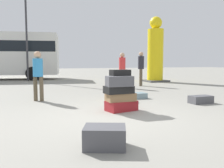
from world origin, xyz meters
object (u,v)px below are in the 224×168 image
object	(u,v)px
lamp_post	(26,13)
suitcase_slate_behind_tower	(138,95)
suitcase_tan_white_trunk	(117,91)
yellow_dummy_statue	(155,53)
suitcase_charcoal_foreground_far	(105,137)
suitcase_tower	(120,93)
person_passerby_in_red	(141,66)
person_bearded_onlooker	(122,67)
suitcase_charcoal_left_side	(201,100)
person_tourist_with_camera	(38,72)

from	to	relation	value
lamp_post	suitcase_slate_behind_tower	bearing A→B (deg)	-69.31
suitcase_tan_white_trunk	yellow_dummy_statue	xyz separation A→B (m)	(4.83, 5.75, 1.46)
suitcase_charcoal_foreground_far	lamp_post	world-z (taller)	lamp_post
suitcase_tower	person_passerby_in_red	xyz separation A→B (m)	(3.34, 5.27, 0.58)
suitcase_slate_behind_tower	suitcase_tan_white_trunk	bearing A→B (deg)	-169.56
suitcase_tower	yellow_dummy_statue	distance (m)	9.17
suitcase_charcoal_foreground_far	suitcase_tan_white_trunk	bearing A→B (deg)	87.84
person_bearded_onlooker	lamp_post	size ratio (longest dim) A/B	0.25
suitcase_charcoal_foreground_far	yellow_dummy_statue	world-z (taller)	yellow_dummy_statue
suitcase_charcoal_foreground_far	yellow_dummy_statue	distance (m)	11.67
person_bearded_onlooker	suitcase_charcoal_foreground_far	bearing A→B (deg)	-16.27
suitcase_charcoal_left_side	suitcase_slate_behind_tower	distance (m)	1.99
suitcase_tower	person_bearded_onlooker	size ratio (longest dim) A/B	0.62
suitcase_tower	person_tourist_with_camera	xyz separation A→B (m)	(-1.78, 2.27, 0.47)
suitcase_charcoal_left_side	person_tourist_with_camera	distance (m)	4.95
person_passerby_in_red	person_tourist_with_camera	bearing A→B (deg)	-22.68
suitcase_charcoal_foreground_far	person_bearded_onlooker	bearing A→B (deg)	87.30
suitcase_charcoal_left_side	person_tourist_with_camera	world-z (taller)	person_tourist_with_camera
suitcase_charcoal_foreground_far	person_bearded_onlooker	xyz separation A→B (m)	(3.28, 7.02, 0.82)
lamp_post	suitcase_tan_white_trunk	bearing A→B (deg)	-74.26
suitcase_charcoal_foreground_far	person_tourist_with_camera	bearing A→B (deg)	120.20
suitcase_tower	yellow_dummy_statue	bearing A→B (deg)	53.58
suitcase_charcoal_foreground_far	person_bearded_onlooker	distance (m)	7.79
person_tourist_with_camera	person_passerby_in_red	world-z (taller)	person_passerby_in_red
person_passerby_in_red	suitcase_tan_white_trunk	bearing A→B (deg)	0.10
suitcase_charcoal_foreground_far	lamp_post	xyz separation A→B (m)	(-0.78, 12.63, 4.03)
suitcase_slate_behind_tower	yellow_dummy_statue	distance (m)	7.11
person_tourist_with_camera	lamp_post	distance (m)	8.78
person_passerby_in_red	person_bearded_onlooker	bearing A→B (deg)	-32.18
suitcase_slate_behind_tower	person_tourist_with_camera	xyz separation A→B (m)	(-3.14, 0.57, 0.82)
person_passerby_in_red	suitcase_charcoal_left_side	bearing A→B (deg)	28.96
suitcase_tan_white_trunk	lamp_post	world-z (taller)	lamp_post
suitcase_tan_white_trunk	person_bearded_onlooker	world-z (taller)	person_bearded_onlooker
suitcase_tower	person_passerby_in_red	distance (m)	6.26
person_tourist_with_camera	lamp_post	size ratio (longest dim) A/B	0.24
suitcase_charcoal_foreground_far	person_bearded_onlooker	world-z (taller)	person_bearded_onlooker
suitcase_charcoal_left_side	suitcase_charcoal_foreground_far	distance (m)	4.47
suitcase_tan_white_trunk	person_passerby_in_red	bearing A→B (deg)	76.92
suitcase_charcoal_foreground_far	person_passerby_in_red	world-z (taller)	person_passerby_in_red
suitcase_slate_behind_tower	person_bearded_onlooker	distance (m)	3.32
suitcase_tan_white_trunk	person_bearded_onlooker	distance (m)	3.66
suitcase_charcoal_left_side	person_passerby_in_red	world-z (taller)	person_passerby_in_red
suitcase_tan_white_trunk	suitcase_charcoal_foreground_far	xyz separation A→B (m)	(-1.72, -3.77, -0.14)
person_passerby_in_red	lamp_post	bearing A→B (deg)	-97.31
suitcase_charcoal_left_side	yellow_dummy_statue	world-z (taller)	yellow_dummy_statue
suitcase_charcoal_left_side	yellow_dummy_statue	size ratio (longest dim) A/B	0.17
suitcase_tan_white_trunk	suitcase_charcoal_left_side	bearing A→B (deg)	-10.24
person_bearded_onlooker	lamp_post	xyz separation A→B (m)	(-4.05, 5.62, 3.21)
suitcase_tan_white_trunk	yellow_dummy_statue	world-z (taller)	yellow_dummy_statue
person_bearded_onlooker	yellow_dummy_statue	size ratio (longest dim) A/B	0.42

